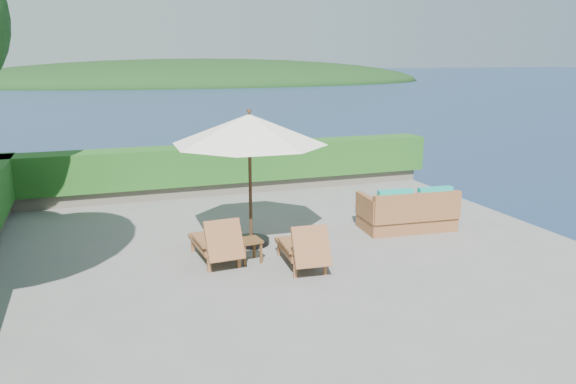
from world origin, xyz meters
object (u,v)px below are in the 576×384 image
object	(u,v)px
wicker_loveseat	(408,213)
lounge_right	(303,248)
side_table	(249,243)
patio_umbrella	(249,130)
lounge_left	(217,242)

from	to	relation	value
wicker_loveseat	lounge_right	bearing A→B (deg)	-150.64
side_table	wicker_loveseat	distance (m)	3.91
patio_umbrella	lounge_left	distance (m)	2.26
patio_umbrella	lounge_left	xyz separation A→B (m)	(-0.87, -0.77, -1.93)
patio_umbrella	wicker_loveseat	size ratio (longest dim) A/B	1.92
lounge_right	wicker_loveseat	world-z (taller)	wicker_loveseat
lounge_right	side_table	size ratio (longest dim) A/B	3.52
lounge_left	side_table	size ratio (longest dim) A/B	3.57
side_table	wicker_loveseat	size ratio (longest dim) A/B	0.22
lounge_right	side_table	world-z (taller)	lounge_right
patio_umbrella	wicker_loveseat	distance (m)	4.02
lounge_left	lounge_right	distance (m)	1.62
lounge_left	patio_umbrella	bearing A→B (deg)	37.51
lounge_left	wicker_loveseat	size ratio (longest dim) A/B	0.77
patio_umbrella	lounge_right	size ratio (longest dim) A/B	2.52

